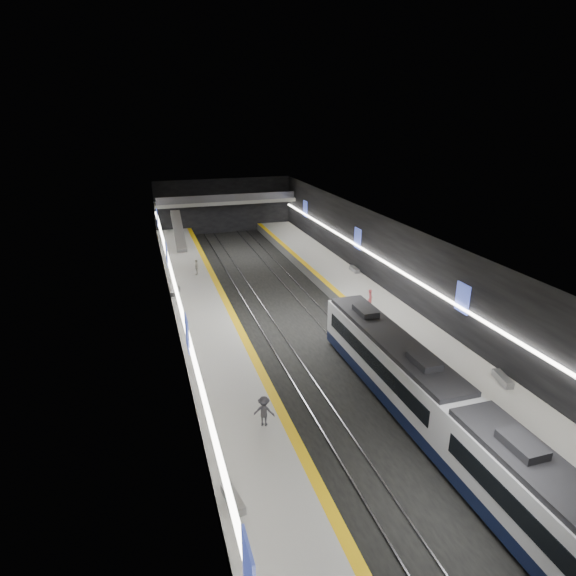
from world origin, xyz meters
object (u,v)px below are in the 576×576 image
object	(u,v)px
bench_right_near	(503,379)
passenger_left_a	(197,267)
escalator	(178,231)
bench_left_far	(175,291)
bench_right_far	(354,269)
passenger_left_b	(264,411)
passenger_right_a	(370,299)
bench_left_near	(233,499)
train	(461,430)

from	to	relation	value
bench_right_near	passenger_left_a	size ratio (longest dim) A/B	1.12
escalator	bench_right_near	bearing A→B (deg)	-67.30
bench_left_far	passenger_left_a	distance (m)	5.66
bench_right_far	passenger_left_a	size ratio (longest dim) A/B	1.07
escalator	passenger_left_b	size ratio (longest dim) A/B	4.48
passenger_right_a	bench_right_near	bearing A→B (deg)	-150.52
passenger_left_a	passenger_left_b	xyz separation A→B (m)	(0.29, -27.06, 0.05)
bench_right_far	escalator	bearing A→B (deg)	137.60
bench_left_near	bench_right_far	bearing A→B (deg)	45.57
bench_left_near	passenger_left_b	bearing A→B (deg)	50.70
bench_left_near	passenger_left_b	distance (m)	5.78
bench_left_far	passenger_right_a	distance (m)	18.23
passenger_right_a	passenger_left_a	size ratio (longest dim) A/B	1.03
train	passenger_right_a	size ratio (longest dim) A/B	17.28
train	escalator	world-z (taller)	escalator
bench_left_far	train	bearing A→B (deg)	-49.27
bench_right_far	passenger_right_a	size ratio (longest dim) A/B	1.03
train	bench_left_near	bearing A→B (deg)	-179.42
bench_right_near	passenger_left_b	xyz separation A→B (m)	(-15.72, 0.19, 0.66)
escalator	passenger_right_a	xyz separation A→B (m)	(14.01, -26.24, -1.03)
bench_right_near	passenger_left_b	world-z (taller)	passenger_left_b
train	passenger_left_a	size ratio (longest dim) A/B	17.87
escalator	passenger_right_a	world-z (taller)	escalator
bench_right_near	passenger_right_a	world-z (taller)	passenger_right_a
passenger_left_b	bench_left_far	bearing A→B (deg)	-57.83
train	bench_right_far	world-z (taller)	train
bench_right_far	passenger_left_b	bearing A→B (deg)	-123.02
bench_right_near	passenger_left_b	bearing A→B (deg)	-168.85
passenger_left_b	passenger_left_a	bearing A→B (deg)	-64.80
bench_right_near	passenger_left_a	bearing A→B (deg)	132.28
bench_left_near	passenger_right_a	world-z (taller)	passenger_right_a
train	bench_left_far	size ratio (longest dim) A/B	16.31
escalator	passenger_right_a	size ratio (longest dim) A/B	4.60
bench_right_near	bench_right_far	bearing A→B (deg)	101.02
train	bench_right_far	size ratio (longest dim) A/B	16.75
passenger_left_a	bench_right_near	bearing A→B (deg)	50.48
bench_left_far	passenger_right_a	xyz separation A→B (m)	(16.01, -8.69, 0.64)
passenger_left_a	passenger_left_b	world-z (taller)	passenger_left_b
escalator	bench_right_far	bearing A→B (deg)	-44.08
bench_left_far	passenger_left_a	world-z (taller)	passenger_left_a
bench_right_near	escalator	bearing A→B (deg)	124.54
bench_left_near	bench_left_far	size ratio (longest dim) A/B	0.99
passenger_right_a	passenger_left_b	xyz separation A→B (m)	(-13.06, -13.41, 0.02)
bench_left_far	bench_right_near	world-z (taller)	bench_right_near
bench_left_far	bench_right_near	bearing A→B (deg)	-33.27
bench_left_far	passenger_right_a	world-z (taller)	passenger_right_a
passenger_left_a	bench_left_far	bearing A→B (deg)	-8.13
train	bench_left_far	world-z (taller)	train
bench_left_near	bench_right_far	world-z (taller)	bench_left_near
escalator	bench_right_far	xyz separation A→B (m)	(17.00, -16.46, -1.68)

